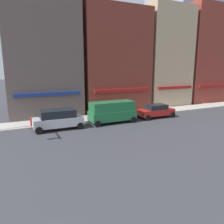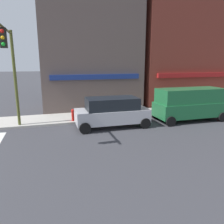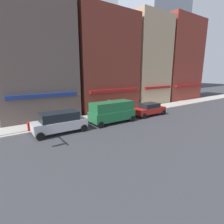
# 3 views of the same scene
# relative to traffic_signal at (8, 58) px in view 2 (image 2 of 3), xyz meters

# --- Properties ---
(storefront_row) EXTENTS (36.19, 5.30, 15.67)m
(storefront_row) POSITION_rel_traffic_signal_xyz_m (19.70, 7.02, 3.07)
(storefront_row) COLOR brown
(storefront_row) RESTS_ON ground_plane
(traffic_signal) EXTENTS (0.32, 5.20, 6.03)m
(traffic_signal) POSITION_rel_traffic_signal_xyz_m (0.00, 0.00, 0.00)
(traffic_signal) COLOR #474C1E
(traffic_signal) RESTS_ON ground_plane
(suv_silver) EXTENTS (4.73, 2.12, 1.94)m
(suv_silver) POSITION_rel_traffic_signal_xyz_m (5.82, 0.22, -3.37)
(suv_silver) COLOR #B7B7BC
(suv_silver) RESTS_ON ground_plane
(van_green) EXTENTS (5.00, 2.22, 2.34)m
(van_green) POSITION_rel_traffic_signal_xyz_m (11.66, 0.22, -3.11)
(van_green) COLOR #1E6638
(van_green) RESTS_ON ground_plane
(pedestrian_green_top) EXTENTS (0.32, 0.32, 1.77)m
(pedestrian_green_top) POSITION_rel_traffic_signal_xyz_m (13.65, 3.80, -3.32)
(pedestrian_green_top) COLOR #23232D
(pedestrian_green_top) RESTS_ON sidewalk_left
(pedestrian_orange_vest) EXTENTS (0.32, 0.32, 1.77)m
(pedestrian_orange_vest) POSITION_rel_traffic_signal_xyz_m (10.88, 2.27, -3.32)
(pedestrian_orange_vest) COLOR #23232D
(pedestrian_orange_vest) RESTS_ON sidewalk_left
(fire_hydrant) EXTENTS (0.24, 0.24, 0.84)m
(fire_hydrant) POSITION_rel_traffic_signal_xyz_m (3.49, 1.92, -3.78)
(fire_hydrant) COLOR red
(fire_hydrant) RESTS_ON sidewalk_left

